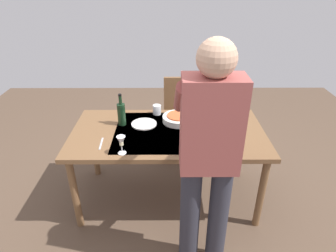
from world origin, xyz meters
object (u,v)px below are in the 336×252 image
Objects in this scene: wine_glass_left at (121,142)px; dinner_plate_near at (233,121)px; water_cup_near_right at (157,110)px; wine_bottle at (121,113)px; wine_glass_right at (195,124)px; chair_near at (181,112)px; side_bowl_salad at (223,136)px; water_cup_near_left at (207,110)px; dining_table at (168,138)px; dinner_plate_far at (144,124)px; serving_bowl_pasta at (179,118)px; person_server at (208,155)px.

wine_glass_left is 1.10m from dinner_plate_near.
wine_glass_left is 0.74m from water_cup_near_right.
wine_bottle reaches higher than wine_glass_right.
chair_near is 6.03× the size of wine_glass_right.
wine_glass_left is at bearing 14.51° from side_bowl_salad.
wine_bottle is 0.82m from water_cup_near_left.
dining_table is 0.26m from dinner_plate_far.
wine_glass_right is at bearing 162.45° from dining_table.
dining_table is 0.84m from chair_near.
chair_near is 0.61m from water_cup_near_left.
side_bowl_salad is 0.72m from dinner_plate_far.
wine_glass_left is at bearing 28.87° from dinner_plate_near.
water_cup_near_left reaches higher than dinner_plate_far.
wine_glass_left is 0.70m from serving_bowl_pasta.
water_cup_near_right is at bearing -117.35° from dinner_plate_far.
dinner_plate_near is (-0.60, -0.18, 0.08)m from dining_table.
wine_bottle is at bearing -1.66° from dinner_plate_far.
wine_glass_right reaches higher than water_cup_near_right.
wine_bottle is (0.57, 0.69, 0.32)m from chair_near.
side_bowl_salad is at bearing 137.46° from serving_bowl_pasta.
wine_glass_right is 0.25m from side_bowl_salad.
water_cup_near_left is 1.17× the size of water_cup_near_right.
water_cup_near_left is 0.47m from side_bowl_salad.
dining_table is 9.37× the size of side_bowl_salad.
chair_near reaches higher than wine_glass_right.
water_cup_near_left is 0.48m from water_cup_near_right.
side_bowl_salad is at bearing 99.21° from water_cup_near_left.
water_cup_near_left is (-0.38, -0.32, 0.13)m from dining_table.
water_cup_near_left is (-0.15, -0.39, -0.05)m from wine_glass_right.
wine_glass_left is (0.51, 1.17, 0.32)m from chair_near.
dinner_plate_far is (0.82, 0.06, 0.00)m from dinner_plate_near.
serving_bowl_pasta is at bearing 26.46° from water_cup_near_left.
wine_bottle is (0.42, -0.13, 0.18)m from dining_table.
dining_table is at bearing -135.23° from wine_glass_left.
serving_bowl_pasta is 0.48m from side_bowl_salad.
serving_bowl_pasta reaches higher than dinner_plate_far.
side_bowl_salad is (-0.30, 0.96, 0.24)m from chair_near.
dinner_plate_near is at bearing -146.74° from wine_glass_right.
chair_near reaches higher than dinner_plate_far.
person_server is 11.19× the size of wine_glass_left.
dinner_plate_near is (-0.38, -0.25, -0.10)m from wine_glass_right.
dinner_plate_far is (0.47, -0.82, -0.22)m from person_server.
serving_bowl_pasta is 0.50m from dinner_plate_near.
person_server is at bearing 92.33° from wine_glass_right.
water_cup_near_right is (0.11, -0.34, 0.12)m from dining_table.
water_cup_near_right is (0.36, -1.04, -0.18)m from person_server.
wine_glass_right is 0.42m from water_cup_near_left.
wine_glass_right is at bearing 94.43° from chair_near.
wine_bottle is 1.03m from dinner_plate_near.
person_server is 1.04m from water_cup_near_left.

